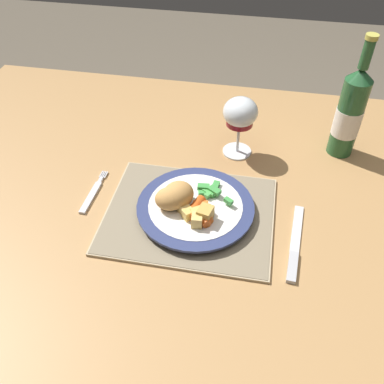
{
  "coord_description": "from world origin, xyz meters",
  "views": [
    {
      "loc": [
        0.06,
        -0.68,
        1.38
      ],
      "look_at": [
        -0.05,
        -0.05,
        0.78
      ],
      "focal_mm": 40.0,
      "sensor_mm": 36.0,
      "label": 1
    }
  ],
  "objects_px": {
    "dining_table": "(218,218)",
    "table_knife": "(295,249)",
    "bottle": "(350,113)",
    "dinner_plate": "(195,208)",
    "fork": "(92,194)",
    "wine_glass": "(240,115)"
  },
  "relations": [
    {
      "from": "wine_glass",
      "to": "fork",
      "type": "bearing_deg",
      "value": -144.16
    },
    {
      "from": "dining_table",
      "to": "table_knife",
      "type": "xyz_separation_m",
      "value": [
        0.16,
        -0.13,
        0.08
      ]
    },
    {
      "from": "table_knife",
      "to": "bottle",
      "type": "relative_size",
      "value": 0.69
    },
    {
      "from": "fork",
      "to": "wine_glass",
      "type": "bearing_deg",
      "value": 35.84
    },
    {
      "from": "dinner_plate",
      "to": "bottle",
      "type": "distance_m",
      "value": 0.42
    },
    {
      "from": "dining_table",
      "to": "bottle",
      "type": "height_order",
      "value": "bottle"
    },
    {
      "from": "dining_table",
      "to": "fork",
      "type": "height_order",
      "value": "fork"
    },
    {
      "from": "bottle",
      "to": "table_knife",
      "type": "bearing_deg",
      "value": -107.14
    },
    {
      "from": "table_knife",
      "to": "dining_table",
      "type": "bearing_deg",
      "value": 141.59
    },
    {
      "from": "table_knife",
      "to": "fork",
      "type": "bearing_deg",
      "value": 170.46
    },
    {
      "from": "table_knife",
      "to": "wine_glass",
      "type": "height_order",
      "value": "wine_glass"
    },
    {
      "from": "dining_table",
      "to": "bottle",
      "type": "xyz_separation_m",
      "value": [
        0.26,
        0.21,
        0.19
      ]
    },
    {
      "from": "dinner_plate",
      "to": "bottle",
      "type": "xyz_separation_m",
      "value": [
        0.31,
        0.27,
        0.09
      ]
    },
    {
      "from": "wine_glass",
      "to": "bottle",
      "type": "height_order",
      "value": "bottle"
    },
    {
      "from": "dining_table",
      "to": "dinner_plate",
      "type": "xyz_separation_m",
      "value": [
        -0.04,
        -0.07,
        0.1
      ]
    },
    {
      "from": "dinner_plate",
      "to": "table_knife",
      "type": "height_order",
      "value": "dinner_plate"
    },
    {
      "from": "dining_table",
      "to": "wine_glass",
      "type": "xyz_separation_m",
      "value": [
        0.02,
        0.16,
        0.18
      ]
    },
    {
      "from": "table_knife",
      "to": "bottle",
      "type": "height_order",
      "value": "bottle"
    },
    {
      "from": "dinner_plate",
      "to": "bottle",
      "type": "height_order",
      "value": "bottle"
    },
    {
      "from": "dinner_plate",
      "to": "wine_glass",
      "type": "distance_m",
      "value": 0.25
    },
    {
      "from": "fork",
      "to": "bottle",
      "type": "xyz_separation_m",
      "value": [
        0.54,
        0.26,
        0.11
      ]
    },
    {
      "from": "dinner_plate",
      "to": "fork",
      "type": "distance_m",
      "value": 0.23
    }
  ]
}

